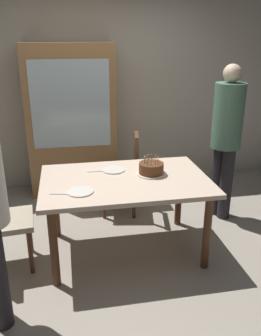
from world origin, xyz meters
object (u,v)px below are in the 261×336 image
object	(u,v)px
plate_near_celebrant	(80,192)
chair_spindle_back	(122,175)
china_cabinet	(71,121)
person_guest	(226,134)
plate_far_side	(113,170)
dining_table	(125,188)
birthday_cake	(151,169)

from	to	relation	value
plate_near_celebrant	chair_spindle_back	xyz separation A→B (m)	(0.51, 1.04, -0.30)
chair_spindle_back	china_cabinet	world-z (taller)	china_cabinet
person_guest	china_cabinet	bearing A→B (deg)	147.20
chair_spindle_back	person_guest	bearing A→B (deg)	-15.30
plate_far_side	chair_spindle_back	world-z (taller)	chair_spindle_back
plate_far_side	person_guest	size ratio (longest dim) A/B	0.13
chair_spindle_back	china_cabinet	bearing A→B (deg)	125.04
dining_table	plate_far_side	distance (m)	0.26
plate_near_celebrant	china_cabinet	size ratio (longest dim) A/B	0.12
birthday_cake	person_guest	world-z (taller)	person_guest
plate_near_celebrant	birthday_cake	bearing A→B (deg)	23.07
birthday_cake	plate_far_side	bearing A→B (deg)	154.35
dining_table	birthday_cake	size ratio (longest dim) A/B	5.41
dining_table	chair_spindle_back	world-z (taller)	chair_spindle_back
birthday_cake	dining_table	bearing A→B (deg)	-166.21
chair_spindle_back	person_guest	size ratio (longest dim) A/B	0.56
dining_table	person_guest	world-z (taller)	person_guest
birthday_cake	china_cabinet	world-z (taller)	china_cabinet
dining_table	chair_spindle_back	distance (m)	0.84
birthday_cake	plate_far_side	world-z (taller)	birthday_cake
birthday_cake	chair_spindle_back	distance (m)	0.84
dining_table	chair_spindle_back	bearing A→B (deg)	83.17
person_guest	chair_spindle_back	bearing A→B (deg)	164.70
dining_table	birthday_cake	xyz separation A→B (m)	(0.26, 0.06, 0.14)
dining_table	plate_near_celebrant	xyz separation A→B (m)	(-0.42, -0.22, 0.10)
dining_table	plate_near_celebrant	distance (m)	0.48
plate_far_side	person_guest	distance (m)	1.32
plate_far_side	person_guest	xyz separation A→B (m)	(1.27, 0.29, 0.22)
birthday_cake	china_cabinet	size ratio (longest dim) A/B	0.15
birthday_cake	chair_spindle_back	xyz separation A→B (m)	(-0.16, 0.75, -0.35)
plate_far_side	chair_spindle_back	distance (m)	0.68
dining_table	chair_spindle_back	size ratio (longest dim) A/B	1.59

